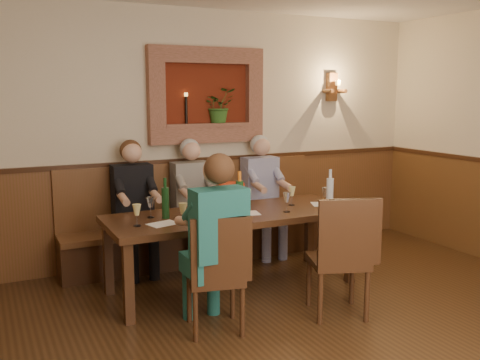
% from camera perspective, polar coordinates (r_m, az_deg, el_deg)
% --- Properties ---
extents(room_shell, '(6.04, 6.04, 2.82)m').
position_cam_1_polar(room_shell, '(3.40, 12.88, 9.22)').
color(room_shell, beige).
rests_on(room_shell, ground).
extents(wainscoting, '(6.02, 6.02, 1.15)m').
position_cam_1_polar(wainscoting, '(3.64, 12.13, -11.73)').
color(wainscoting, brown).
rests_on(wainscoting, ground).
extents(wall_niche, '(1.36, 0.30, 1.06)m').
position_cam_1_polar(wall_niche, '(6.08, -3.19, 8.58)').
color(wall_niche, '#601D0D').
rests_on(wall_niche, ground).
extents(wall_sconce, '(0.25, 0.20, 0.35)m').
position_cam_1_polar(wall_sconce, '(6.88, 9.85, 9.68)').
color(wall_sconce, brown).
rests_on(wall_sconce, ground).
extents(dining_table, '(2.40, 0.90, 0.75)m').
position_cam_1_polar(dining_table, '(5.12, -0.76, -4.30)').
color(dining_table, '#3B1E11').
rests_on(dining_table, ground).
extents(bench, '(3.00, 0.45, 1.11)m').
position_cam_1_polar(bench, '(6.05, -4.61, -5.61)').
color(bench, '#381E0F').
rests_on(bench, ground).
extents(chair_near_left, '(0.51, 0.51, 0.96)m').
position_cam_1_polar(chair_near_left, '(4.34, -2.66, -12.35)').
color(chair_near_left, '#3B1E11').
rests_on(chair_near_left, ground).
extents(chair_near_right, '(0.59, 0.59, 1.04)m').
position_cam_1_polar(chair_near_right, '(4.69, 10.39, -10.49)').
color(chair_near_right, '#3B1E11').
rests_on(chair_near_right, ground).
extents(person_bench_left, '(0.41, 0.50, 1.40)m').
position_cam_1_polar(person_bench_left, '(5.67, -11.10, -4.15)').
color(person_bench_left, black).
rests_on(person_bench_left, ground).
extents(person_bench_mid, '(0.40, 0.50, 1.39)m').
position_cam_1_polar(person_bench_mid, '(5.87, -4.94, -3.61)').
color(person_bench_mid, '#5E5A56').
rests_on(person_bench_mid, ground).
extents(person_bench_right, '(0.41, 0.50, 1.40)m').
position_cam_1_polar(person_bench_right, '(6.22, 2.50, -2.80)').
color(person_bench_right, navy).
rests_on(person_bench_right, ground).
extents(person_chair_front, '(0.42, 0.52, 1.43)m').
position_cam_1_polar(person_chair_front, '(4.25, -2.73, -8.32)').
color(person_chair_front, '#174E53').
rests_on(person_chair_front, ground).
extents(spittoon_bucket, '(0.32, 0.32, 0.28)m').
position_cam_1_polar(spittoon_bucket, '(5.07, -0.90, -1.94)').
color(spittoon_bucket, red).
rests_on(spittoon_bucket, dining_table).
extents(wine_bottle_green_a, '(0.08, 0.08, 0.40)m').
position_cam_1_polar(wine_bottle_green_a, '(5.02, -0.05, -1.75)').
color(wine_bottle_green_a, '#19471E').
rests_on(wine_bottle_green_a, dining_table).
extents(wine_bottle_green_b, '(0.09, 0.09, 0.37)m').
position_cam_1_polar(wine_bottle_green_b, '(4.89, -7.96, -2.33)').
color(wine_bottle_green_b, '#19471E').
rests_on(wine_bottle_green_b, dining_table).
extents(water_bottle, '(0.09, 0.09, 0.38)m').
position_cam_1_polar(water_bottle, '(5.38, 9.56, -1.25)').
color(water_bottle, silver).
rests_on(water_bottle, dining_table).
extents(tasting_sheet_a, '(0.30, 0.25, 0.00)m').
position_cam_1_polar(tasting_sheet_a, '(4.71, -8.18, -4.64)').
color(tasting_sheet_a, white).
rests_on(tasting_sheet_a, dining_table).
extents(tasting_sheet_b, '(0.30, 0.24, 0.00)m').
position_cam_1_polar(tasting_sheet_b, '(5.06, 0.54, -3.58)').
color(tasting_sheet_b, white).
rests_on(tasting_sheet_b, dining_table).
extents(tasting_sheet_c, '(0.36, 0.32, 0.00)m').
position_cam_1_polar(tasting_sheet_c, '(5.55, 9.23, -2.55)').
color(tasting_sheet_c, white).
rests_on(tasting_sheet_c, dining_table).
extents(tasting_sheet_d, '(0.32, 0.26, 0.00)m').
position_cam_1_polar(tasting_sheet_d, '(4.70, -3.71, -4.61)').
color(tasting_sheet_d, white).
rests_on(tasting_sheet_d, dining_table).
extents(wine_glass_0, '(0.08, 0.08, 0.19)m').
position_cam_1_polar(wine_glass_0, '(5.25, 0.79, -2.07)').
color(wine_glass_0, '#F5EB92').
rests_on(wine_glass_0, dining_table).
extents(wine_glass_1, '(0.08, 0.08, 0.19)m').
position_cam_1_polar(wine_glass_1, '(4.94, -9.51, -2.90)').
color(wine_glass_1, white).
rests_on(wine_glass_1, dining_table).
extents(wine_glass_2, '(0.08, 0.08, 0.19)m').
position_cam_1_polar(wine_glass_2, '(5.44, 5.54, -1.71)').
color(wine_glass_2, '#F5EB92').
rests_on(wine_glass_2, dining_table).
extents(wine_glass_3, '(0.08, 0.08, 0.19)m').
position_cam_1_polar(wine_glass_3, '(5.04, -5.14, -2.59)').
color(wine_glass_3, white).
rests_on(wine_glass_3, dining_table).
extents(wine_glass_4, '(0.08, 0.08, 0.19)m').
position_cam_1_polar(wine_glass_4, '(4.72, -0.65, -3.35)').
color(wine_glass_4, '#F5EB92').
rests_on(wine_glass_4, dining_table).
extents(wine_glass_5, '(0.08, 0.08, 0.19)m').
position_cam_1_polar(wine_glass_5, '(4.65, -10.94, -3.72)').
color(wine_glass_5, '#F5EB92').
rests_on(wine_glass_5, dining_table).
extents(wine_glass_6, '(0.08, 0.08, 0.19)m').
position_cam_1_polar(wine_glass_6, '(4.64, -6.10, -3.63)').
color(wine_glass_6, '#F5EB92').
rests_on(wine_glass_6, dining_table).
extents(wine_glass_7, '(0.08, 0.08, 0.19)m').
position_cam_1_polar(wine_glass_7, '(4.86, -0.97, -2.98)').
color(wine_glass_7, '#F5EB92').
rests_on(wine_glass_7, dining_table).
extents(wine_glass_8, '(0.08, 0.08, 0.19)m').
position_cam_1_polar(wine_glass_8, '(5.43, 9.08, -1.80)').
color(wine_glass_8, white).
rests_on(wine_glass_8, dining_table).
extents(wine_glass_9, '(0.08, 0.08, 0.19)m').
position_cam_1_polar(wine_glass_9, '(5.13, 5.01, -2.37)').
color(wine_glass_9, white).
rests_on(wine_glass_9, dining_table).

